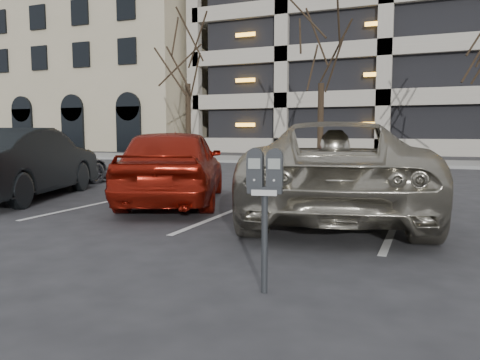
# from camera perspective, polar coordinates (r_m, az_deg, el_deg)

# --- Properties ---
(ground) EXTENTS (140.00, 140.00, 0.00)m
(ground) POSITION_cam_1_polar(r_m,az_deg,el_deg) (6.21, 4.11, -7.34)
(ground) COLOR #28282B
(ground) RESTS_ON ground
(sidewalk) EXTENTS (80.00, 4.00, 0.12)m
(sidewalk) POSITION_cam_1_polar(r_m,az_deg,el_deg) (21.87, 17.40, 2.05)
(sidewalk) COLOR gray
(sidewalk) RESTS_ON ground
(stall_lines) EXTENTS (16.90, 5.20, 0.00)m
(stall_lines) POSITION_cam_1_polar(r_m,az_deg,el_deg) (8.81, 0.15, -3.35)
(stall_lines) COLOR silver
(stall_lines) RESTS_ON ground
(office_building) EXTENTS (26.00, 16.20, 15.00)m
(office_building) POSITION_cam_1_polar(r_m,az_deg,el_deg) (46.93, -17.90, 13.04)
(office_building) COLOR tan
(office_building) RESTS_ON ground
(tree_a) EXTENTS (3.82, 3.82, 8.69)m
(tree_a) POSITION_cam_1_polar(r_m,az_deg,el_deg) (25.26, -6.44, 16.94)
(tree_a) COLOR black
(tree_a) RESTS_ON ground
(tree_b) EXTENTS (3.58, 3.58, 8.14)m
(tree_b) POSITION_cam_1_polar(r_m,az_deg,el_deg) (22.73, 9.97, 17.12)
(tree_b) COLOR black
(tree_b) RESTS_ON ground
(parking_meter) EXTENTS (0.34, 0.19, 1.25)m
(parking_meter) POSITION_cam_1_polar(r_m,az_deg,el_deg) (4.05, 3.04, -0.65)
(parking_meter) COLOR black
(parking_meter) RESTS_ON ground
(suv_silver) EXTENTS (3.81, 6.15, 1.59)m
(suv_silver) POSITION_cam_1_polar(r_m,az_deg,el_deg) (8.18, 11.34, 1.39)
(suv_silver) COLOR #A7A08E
(suv_silver) RESTS_ON ground
(car_red) EXTENTS (3.34, 4.80, 1.52)m
(car_red) POSITION_cam_1_polar(r_m,az_deg,el_deg) (9.41, -8.00, 1.80)
(car_red) COLOR maroon
(car_red) RESTS_ON ground
(car_dark) EXTENTS (2.96, 4.83, 1.50)m
(car_dark) POSITION_cam_1_polar(r_m,az_deg,el_deg) (10.99, -25.00, 1.85)
(car_dark) COLOR black
(car_dark) RESTS_ON ground
(car_silver) EXTENTS (2.11, 4.35, 1.22)m
(car_silver) POSITION_cam_1_polar(r_m,az_deg,el_deg) (13.19, -23.58, 1.87)
(car_silver) COLOR #A8A9B0
(car_silver) RESTS_ON ground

